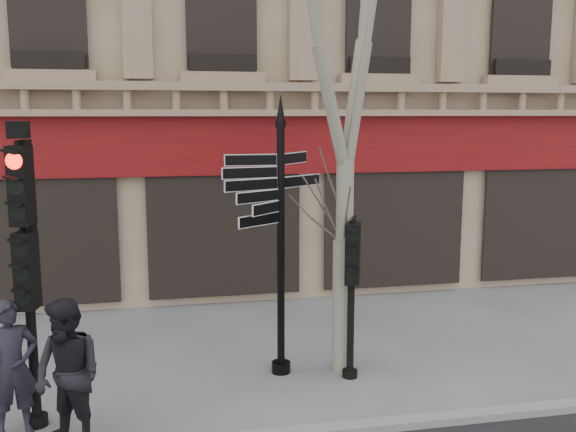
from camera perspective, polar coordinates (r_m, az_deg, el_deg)
The scene contains 6 objects.
ground at distance 10.25m, azimuth -2.56°, elevation -15.64°, with size 80.00×80.00×0.00m, color slate.
fingerpost at distance 10.26m, azimuth -0.65°, elevation 2.36°, with size 2.53×2.53×4.59m.
traffic_signal_main at distance 9.19m, azimuth -22.31°, elevation -1.88°, with size 0.52×0.42×4.19m.
traffic_signal_secondary at distance 10.35m, azimuth 5.67°, elevation -4.84°, with size 0.52×0.45×2.59m.
pedestrian_a at distance 9.50m, azimuth -23.32°, elevation -12.33°, with size 0.68×0.45×1.88m, color #21202B.
pedestrian_b at distance 8.87m, azimuth -18.97°, elevation -13.27°, with size 0.96×0.75×1.98m, color black.
Camera 1 is at (-1.42, -9.20, 4.30)m, focal length 40.00 mm.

